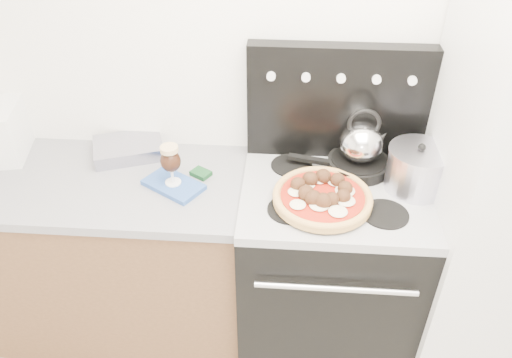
# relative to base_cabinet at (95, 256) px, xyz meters

# --- Properties ---
(room_shell) EXTENTS (3.52, 3.01, 2.52)m
(room_shell) POSITION_rel_base_cabinet_xyz_m (1.02, -0.91, 0.82)
(room_shell) COLOR beige
(room_shell) RESTS_ON ground
(base_cabinet) EXTENTS (1.45, 0.60, 0.86)m
(base_cabinet) POSITION_rel_base_cabinet_xyz_m (0.00, 0.00, 0.00)
(base_cabinet) COLOR brown
(base_cabinet) RESTS_ON ground
(countertop) EXTENTS (1.48, 0.63, 0.04)m
(countertop) POSITION_rel_base_cabinet_xyz_m (0.00, 0.00, 0.45)
(countertop) COLOR gray
(countertop) RESTS_ON base_cabinet
(stove_body) EXTENTS (0.76, 0.65, 0.88)m
(stove_body) POSITION_rel_base_cabinet_xyz_m (1.10, -0.02, 0.01)
(stove_body) COLOR black
(stove_body) RESTS_ON ground
(cooktop) EXTENTS (0.76, 0.65, 0.04)m
(cooktop) POSITION_rel_base_cabinet_xyz_m (1.10, -0.02, 0.47)
(cooktop) COLOR #ADADB2
(cooktop) RESTS_ON stove_body
(backguard) EXTENTS (0.76, 0.08, 0.50)m
(backguard) POSITION_rel_base_cabinet_xyz_m (1.10, 0.25, 0.74)
(backguard) COLOR black
(backguard) RESTS_ON cooktop
(foil_sheet) EXTENTS (0.36, 0.31, 0.06)m
(foil_sheet) POSITION_rel_base_cabinet_xyz_m (0.18, 0.20, 0.50)
(foil_sheet) COLOR #B5B4C9
(foil_sheet) RESTS_ON countertop
(oven_mitt) EXTENTS (0.28, 0.25, 0.02)m
(oven_mitt) POSITION_rel_base_cabinet_xyz_m (0.44, -0.04, 0.48)
(oven_mitt) COLOR #2F57A9
(oven_mitt) RESTS_ON countertop
(beer_glass) EXTENTS (0.10, 0.10, 0.18)m
(beer_glass) POSITION_rel_base_cabinet_xyz_m (0.44, -0.04, 0.58)
(beer_glass) COLOR black
(beer_glass) RESTS_ON oven_mitt
(pizza_pan) EXTENTS (0.46, 0.46, 0.01)m
(pizza_pan) POSITION_rel_base_cabinet_xyz_m (1.05, -0.12, 0.50)
(pizza_pan) COLOR black
(pizza_pan) RESTS_ON cooktop
(pizza) EXTENTS (0.49, 0.49, 0.06)m
(pizza) POSITION_rel_base_cabinet_xyz_m (1.05, -0.12, 0.53)
(pizza) COLOR #DC8D47
(pizza) RESTS_ON pizza_pan
(skillet) EXTENTS (0.31, 0.31, 0.05)m
(skillet) POSITION_rel_base_cabinet_xyz_m (1.21, 0.12, 0.51)
(skillet) COLOR black
(skillet) RESTS_ON cooktop
(tea_kettle) EXTENTS (0.19, 0.19, 0.20)m
(tea_kettle) POSITION_rel_base_cabinet_xyz_m (1.21, 0.12, 0.64)
(tea_kettle) COLOR silver
(tea_kettle) RESTS_ON skillet
(stock_pot) EXTENTS (0.30, 0.30, 0.17)m
(stock_pot) POSITION_rel_base_cabinet_xyz_m (1.42, 0.01, 0.58)
(stock_pot) COLOR silver
(stock_pot) RESTS_ON cooktop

